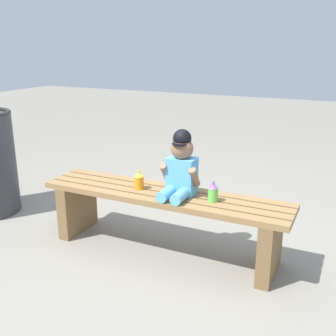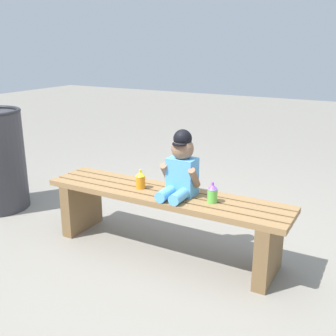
{
  "view_description": "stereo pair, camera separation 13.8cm",
  "coord_description": "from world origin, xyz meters",
  "px_view_note": "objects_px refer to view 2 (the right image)",
  "views": [
    {
      "loc": [
        1.04,
        -2.12,
        1.29
      ],
      "look_at": [
        0.06,
        -0.05,
        0.58
      ],
      "focal_mm": 43.31,
      "sensor_mm": 36.0,
      "label": 1
    },
    {
      "loc": [
        1.17,
        -2.06,
        1.29
      ],
      "look_at": [
        0.06,
        -0.05,
        0.58
      ],
      "focal_mm": 43.31,
      "sensor_mm": 36.0,
      "label": 2
    }
  ],
  "objects_px": {
    "park_bench": "(164,211)",
    "sippy_cup_left": "(141,180)",
    "sippy_cup_right": "(212,193)",
    "child_figure": "(181,167)"
  },
  "relations": [
    {
      "from": "park_bench",
      "to": "sippy_cup_right",
      "type": "xyz_separation_m",
      "value": [
        0.33,
        -0.01,
        0.18
      ]
    },
    {
      "from": "park_bench",
      "to": "sippy_cup_left",
      "type": "xyz_separation_m",
      "value": [
        -0.17,
        -0.01,
        0.18
      ]
    },
    {
      "from": "park_bench",
      "to": "sippy_cup_right",
      "type": "bearing_deg",
      "value": -1.6
    },
    {
      "from": "child_figure",
      "to": "sippy_cup_right",
      "type": "bearing_deg",
      "value": -4.93
    },
    {
      "from": "park_bench",
      "to": "child_figure",
      "type": "height_order",
      "value": "child_figure"
    },
    {
      "from": "park_bench",
      "to": "sippy_cup_right",
      "type": "relative_size",
      "value": 12.86
    },
    {
      "from": "park_bench",
      "to": "sippy_cup_left",
      "type": "distance_m",
      "value": 0.25
    },
    {
      "from": "park_bench",
      "to": "child_figure",
      "type": "bearing_deg",
      "value": 4.86
    },
    {
      "from": "child_figure",
      "to": "sippy_cup_right",
      "type": "height_order",
      "value": "child_figure"
    },
    {
      "from": "sippy_cup_left",
      "to": "sippy_cup_right",
      "type": "xyz_separation_m",
      "value": [
        0.49,
        0.0,
        0.0
      ]
    }
  ]
}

